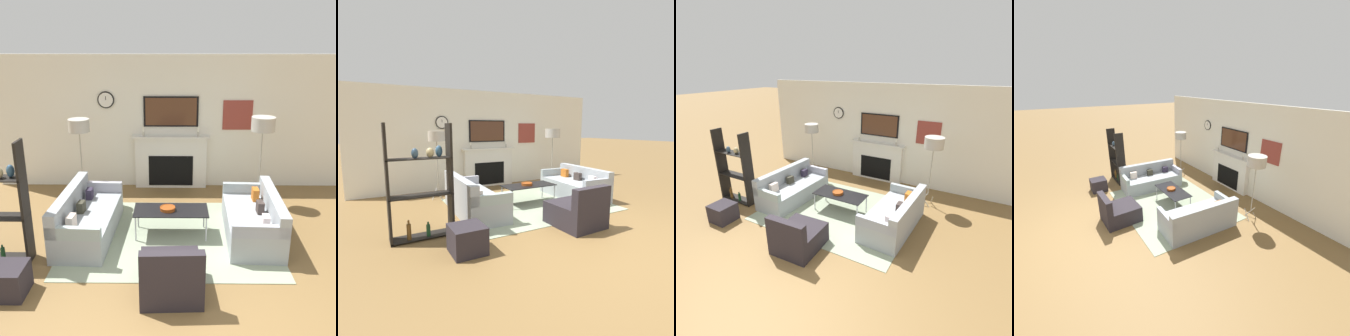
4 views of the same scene
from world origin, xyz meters
The scene contains 12 objects.
ground_plane centered at (0.00, 0.00, 0.00)m, with size 60.00×60.00×0.00m, color brown.
fireplace_wall centered at (0.00, 4.53, 1.23)m, with size 7.26×0.28×2.70m.
area_rug centered at (0.00, 2.27, 0.01)m, with size 3.26×2.57×0.01m.
couch_left centered at (-1.32, 2.27, 0.27)m, with size 0.84×1.86×0.75m.
couch_right centered at (1.32, 2.26, 0.27)m, with size 0.87×1.75×0.72m.
armchair centered at (0.02, 0.79, 0.25)m, with size 0.78×0.87×0.75m.
coffee_table centered at (0.01, 2.32, 0.40)m, with size 1.17×0.54×0.43m.
decorative_bowl centered at (-0.04, 2.30, 0.46)m, with size 0.25×0.25×0.06m.
floor_lamp_left centered at (-1.67, 3.62, 1.46)m, with size 0.38×0.38×1.62m.
floor_lamp_right centered at (1.67, 3.62, 1.51)m, with size 0.43×0.43×1.66m.
shelf_unit centered at (-2.41, 1.53, 0.85)m, with size 0.94×0.28×1.75m.
ottoman centered at (-1.98, 0.76, 0.19)m, with size 0.45×0.45×0.38m.
Camera 4 is at (4.88, -0.41, 3.21)m, focal length 24.00 mm.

